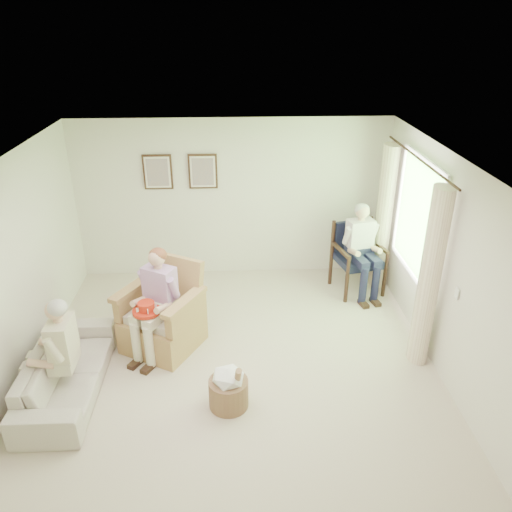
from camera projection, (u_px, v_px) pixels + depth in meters
name	position (u px, v px, depth m)	size (l,w,h in m)	color
floor	(236.00, 374.00, 6.14)	(5.50, 5.50, 0.00)	beige
back_wall	(232.00, 199.00, 8.04)	(5.00, 0.04, 2.60)	silver
front_wall	(237.00, 496.00, 3.10)	(5.00, 0.04, 2.60)	silver
left_wall	(6.00, 287.00, 5.46)	(0.04, 5.50, 2.60)	silver
right_wall	(453.00, 277.00, 5.68)	(0.04, 5.50, 2.60)	silver
ceiling	(231.00, 169.00, 5.00)	(5.00, 5.50, 0.02)	white
window	(418.00, 215.00, 6.63)	(0.13, 2.50, 1.63)	#2D6B23
curtain_left	(429.00, 279.00, 5.93)	(0.34, 0.34, 2.30)	beige
curtain_right	(384.00, 219.00, 7.69)	(0.34, 0.34, 2.30)	beige
framed_print_left	(158.00, 172.00, 7.74)	(0.45, 0.05, 0.55)	#382114
framed_print_right	(203.00, 172.00, 7.77)	(0.45, 0.05, 0.55)	#382114
wicker_armchair	(163.00, 321.00, 6.55)	(0.91, 0.90, 1.16)	#B17A53
wood_armchair	(357.00, 254.00, 7.85)	(0.70, 0.66, 1.08)	black
sofa	(67.00, 371.00, 5.77)	(0.74, 1.89, 0.55)	beige
person_wicker	(158.00, 296.00, 6.21)	(0.40, 0.62, 1.41)	beige
person_dark	(361.00, 244.00, 7.58)	(0.40, 0.63, 1.42)	#191B38
person_sofa	(58.00, 347.00, 5.50)	(0.42, 0.62, 1.23)	beige
red_hat	(146.00, 309.00, 6.09)	(0.35, 0.35, 0.14)	red
hatbox	(229.00, 387.00, 5.55)	(0.54, 0.54, 0.65)	tan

